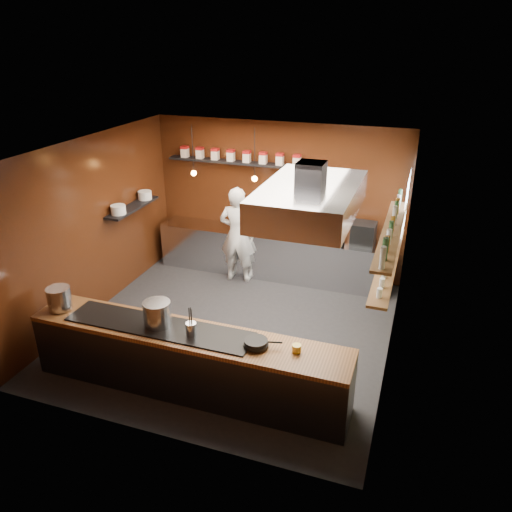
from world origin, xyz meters
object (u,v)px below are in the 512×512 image
at_px(extractor_hood, 310,200).
at_px(stockpot_large, 59,298).
at_px(stockpot_small, 157,314).
at_px(espresso_machine, 363,234).
at_px(chef, 237,235).

height_order(extractor_hood, stockpot_large, extractor_hood).
relative_size(stockpot_small, espresso_machine, 0.85).
xyz_separation_m(extractor_hood, espresso_machine, (0.45, 2.57, -1.39)).
bearing_deg(extractor_hood, stockpot_large, -159.01).
relative_size(espresso_machine, chef, 0.23).
bearing_deg(stockpot_small, stockpot_large, -177.75).
bearing_deg(chef, espresso_machine, -174.74).
relative_size(stockpot_large, stockpot_small, 0.89).
distance_m(extractor_hood, chef, 3.26).
height_order(stockpot_small, chef, chef).
height_order(stockpot_large, stockpot_small, stockpot_small).
bearing_deg(extractor_hood, chef, 130.93).
bearing_deg(stockpot_large, stockpot_small, 2.25).
xyz_separation_m(stockpot_large, stockpot_small, (1.52, 0.06, 0.01)).
bearing_deg(extractor_hood, espresso_machine, 79.96).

